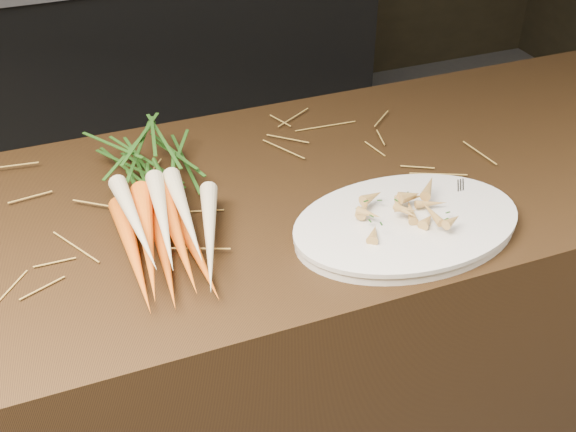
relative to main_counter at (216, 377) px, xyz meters
name	(u,v)px	position (x,y,z in m)	size (l,w,h in m)	color
main_counter	(216,377)	(0.00, 0.00, 0.00)	(2.40, 0.70, 0.90)	black
back_counter	(157,55)	(0.30, 1.88, -0.03)	(1.82, 0.62, 0.84)	black
straw_bedding	(202,204)	(0.00, 0.00, 0.46)	(1.40, 0.60, 0.02)	#B18B30
root_veg_bunch	(152,187)	(-0.08, 0.03, 0.50)	(0.21, 0.56, 0.10)	#EB4201
serving_platter	(406,227)	(0.31, -0.20, 0.46)	(0.41, 0.27, 0.02)	white
roasted_veg_heap	(408,211)	(0.31, -0.20, 0.49)	(0.20, 0.14, 0.05)	#B88B37
serving_fork	(484,209)	(0.46, -0.22, 0.47)	(0.01, 0.15, 0.00)	silver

